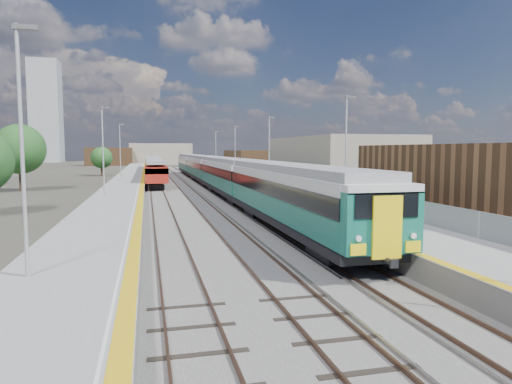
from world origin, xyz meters
name	(u,v)px	position (x,y,z in m)	size (l,w,h in m)	color
ground	(202,189)	(0.00, 50.00, 0.00)	(320.00, 320.00, 0.00)	#47443A
ballast_bed	(182,187)	(-2.25, 52.50, 0.03)	(10.50, 155.00, 0.06)	#565451
tracks	(185,186)	(-1.65, 54.18, 0.11)	(8.96, 160.00, 0.17)	#4C3323
platform_right	(239,183)	(5.28, 52.49, 0.54)	(4.70, 155.00, 8.52)	slate
platform_left	(127,185)	(-9.05, 52.49, 0.52)	(4.30, 155.00, 8.52)	slate
buildings	(107,131)	(-18.12, 138.60, 10.70)	(72.00, 185.50, 40.00)	brown
green_train	(213,170)	(1.50, 49.85, 2.37)	(3.05, 84.85, 3.36)	black
red_train	(153,166)	(-5.50, 74.19, 2.02)	(2.70, 54.87, 3.41)	black
tree_b	(20,149)	(-21.02, 51.53, 4.97)	(5.82, 5.82, 7.88)	#382619
tree_c	(102,158)	(-14.85, 83.34, 3.43)	(4.02, 4.02, 5.45)	#382619
tree_d	(322,154)	(20.02, 60.18, 4.29)	(5.03, 5.03, 6.81)	#382619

